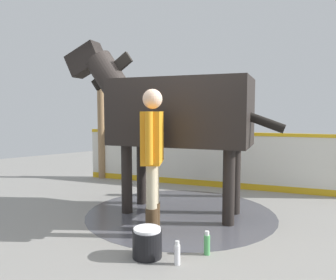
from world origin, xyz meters
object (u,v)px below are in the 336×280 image
object	(u,v)px
bottle_spray	(207,244)
wash_bucket	(147,243)
horse	(173,112)
bottle_shampoo	(177,254)
handler	(153,150)

from	to	relation	value
bottle_spray	wash_bucket	bearing A→B (deg)	54.01
horse	bottle_shampoo	xyz separation A→B (m)	(-1.28, 1.09, -1.39)
horse	handler	world-z (taller)	horse
wash_bucket	bottle_shampoo	xyz separation A→B (m)	(-0.33, -0.12, -0.04)
bottle_spray	horse	bearing A→B (deg)	-28.12
bottle_shampoo	handler	bearing A→B (deg)	-22.68
bottle_spray	handler	bearing A→B (deg)	3.38
horse	bottle_spray	size ratio (longest dim) A/B	12.03
wash_bucket	bottle_spray	size ratio (longest dim) A/B	1.21
horse	handler	size ratio (longest dim) A/B	1.72
wash_bucket	bottle_spray	world-z (taller)	wash_bucket
horse	wash_bucket	size ratio (longest dim) A/B	9.93
horse	wash_bucket	distance (m)	2.05
horse	wash_bucket	xyz separation A→B (m)	(-0.95, 1.21, -1.35)
bottle_shampoo	bottle_spray	size ratio (longest dim) A/B	0.94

